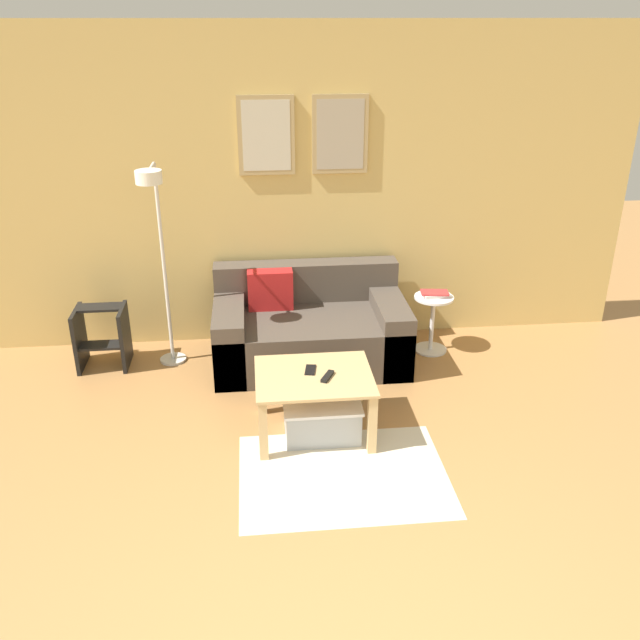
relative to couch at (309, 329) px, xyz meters
name	(u,v)px	position (x,y,z in m)	size (l,w,h in m)	color
wall_back	(296,190)	(-0.05, 0.48, 1.02)	(5.60, 0.09, 2.55)	#D6B76B
area_rug	(343,475)	(0.07, -1.57, -0.26)	(1.26, 0.95, 0.01)	beige
couch	(309,329)	(0.00, 0.00, 0.00)	(1.51, 0.90, 0.72)	#4C4238
coffee_table	(314,386)	(-0.06, -1.07, 0.09)	(0.76, 0.62, 0.43)	tan
storage_bin	(322,418)	(-0.01, -1.11, -0.13)	(0.51, 0.38, 0.26)	#9EA3A8
floor_lamp	(157,233)	(-1.11, -0.11, 0.87)	(0.21, 0.51, 1.61)	silver
side_table	(432,318)	(1.03, 0.04, 0.03)	(0.32, 0.32, 0.49)	white
book_stack	(436,294)	(1.04, 0.05, 0.24)	(0.25, 0.16, 0.04)	silver
remote_control	(327,376)	(0.02, -1.12, 0.18)	(0.04, 0.15, 0.02)	black
cell_phone	(310,370)	(-0.08, -1.01, 0.18)	(0.07, 0.14, 0.01)	black
step_stool	(102,336)	(-1.64, 0.05, 0.00)	(0.38, 0.35, 0.49)	black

